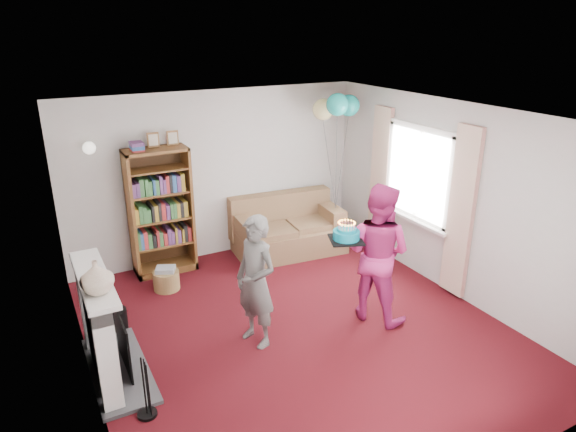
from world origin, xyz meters
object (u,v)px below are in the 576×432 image
sofa (287,230)px  person_striped (256,282)px  birthday_cake (346,235)px  bookcase (160,212)px  person_magenta (377,253)px

sofa → person_striped: size_ratio=1.11×
person_striped → birthday_cake: (1.06, -0.14, 0.39)m
bookcase → sofa: 1.99m
birthday_cake → bookcase: bearing=121.6°
person_striped → person_magenta: size_ratio=0.89×
birthday_cake → sofa: bearing=79.5°
person_striped → birthday_cake: bearing=64.8°
bookcase → person_magenta: size_ratio=1.19×
person_striped → bookcase: bearing=173.0°
person_striped → birthday_cake: 1.14m
bookcase → birthday_cake: (1.49, -2.42, 0.26)m
bookcase → sofa: bearing=-7.0°
sofa → bookcase: bearing=178.1°
birthday_cake → person_magenta: bearing=-4.8°
sofa → person_striped: person_striped is taller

